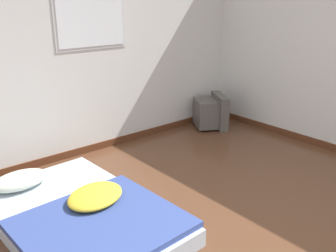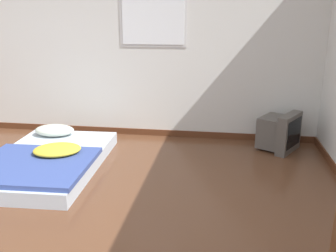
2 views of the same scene
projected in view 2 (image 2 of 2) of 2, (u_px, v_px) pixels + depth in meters
ground_plane at (59, 246)px, 2.86m from camera, size 20.00×20.00×0.00m
wall_back at (139, 44)px, 5.14m from camera, size 7.33×0.08×2.60m
mattress_bed at (47, 159)px, 4.27m from camera, size 1.25×1.91×0.30m
crt_tv at (279, 132)px, 4.82m from camera, size 0.60×0.62×0.49m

